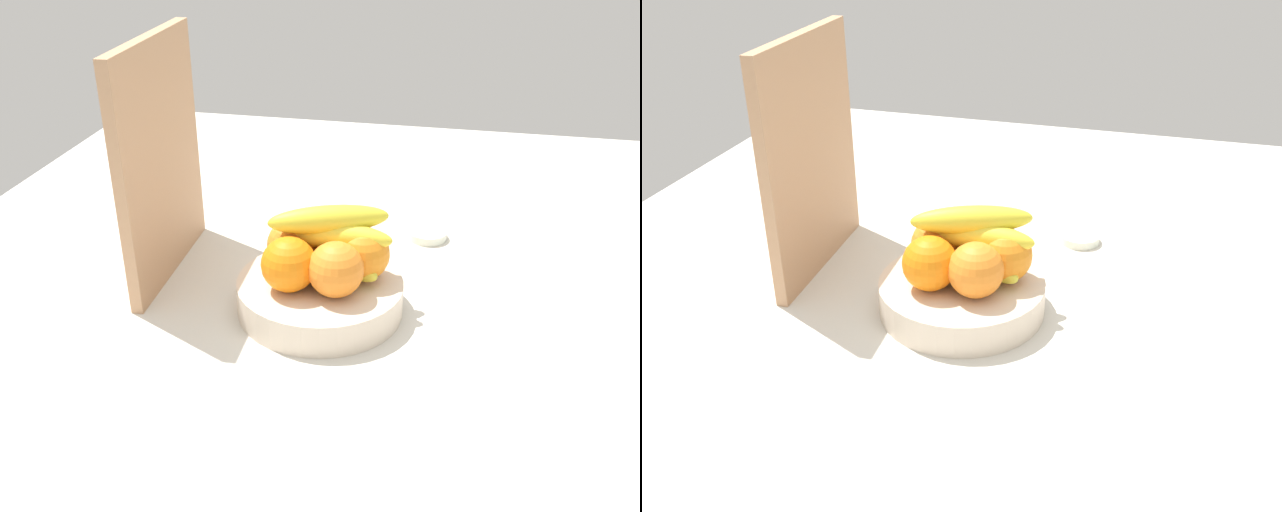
# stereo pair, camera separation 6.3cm
# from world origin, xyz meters

# --- Properties ---
(ground_plane) EXTENTS (1.80, 1.40, 0.03)m
(ground_plane) POSITION_xyz_m (0.00, 0.00, -0.01)
(ground_plane) COLOR beige
(fruit_bowl) EXTENTS (0.24, 0.24, 0.05)m
(fruit_bowl) POSITION_xyz_m (0.04, 0.01, 0.02)
(fruit_bowl) COLOR beige
(fruit_bowl) RESTS_ON ground_plane
(orange_front_left) EXTENTS (0.08, 0.08, 0.08)m
(orange_front_left) POSITION_xyz_m (0.01, 0.04, 0.09)
(orange_front_left) COLOR orange
(orange_front_left) RESTS_ON fruit_bowl
(orange_front_right) EXTENTS (0.08, 0.08, 0.08)m
(orange_front_right) POSITION_xyz_m (0.01, -0.02, 0.09)
(orange_front_right) COLOR orange
(orange_front_right) RESTS_ON fruit_bowl
(orange_center) EXTENTS (0.08, 0.08, 0.08)m
(orange_center) POSITION_xyz_m (0.06, -0.05, 0.09)
(orange_center) COLOR orange
(orange_center) RESTS_ON fruit_bowl
(orange_back_left) EXTENTS (0.08, 0.08, 0.08)m
(orange_back_left) POSITION_xyz_m (0.09, 0.00, 0.09)
(orange_back_left) COLOR orange
(orange_back_left) RESTS_ON fruit_bowl
(orange_back_right) EXTENTS (0.08, 0.08, 0.08)m
(orange_back_right) POSITION_xyz_m (0.06, 0.05, 0.09)
(orange_back_right) COLOR orange
(orange_back_right) RESTS_ON fruit_bowl
(banana_bunch) EXTENTS (0.13, 0.18, 0.11)m
(banana_bunch) POSITION_xyz_m (0.07, -0.00, 0.10)
(banana_bunch) COLOR yellow
(banana_bunch) RESTS_ON fruit_bowl
(cutting_board) EXTENTS (0.28, 0.03, 0.36)m
(cutting_board) POSITION_xyz_m (0.11, 0.27, 0.18)
(cutting_board) COLOR tan
(cutting_board) RESTS_ON ground_plane
(jar_lid) EXTENTS (0.07, 0.07, 0.01)m
(jar_lid) POSITION_xyz_m (0.30, -0.13, 0.01)
(jar_lid) COLOR silver
(jar_lid) RESTS_ON ground_plane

